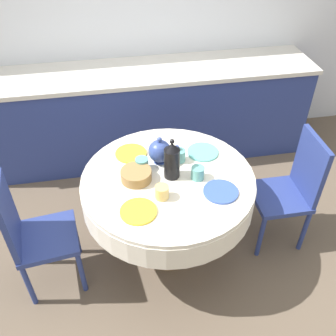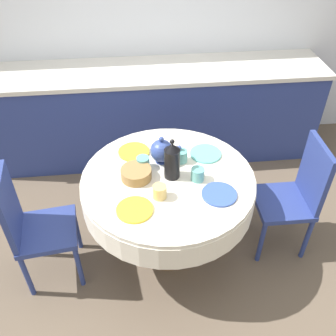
{
  "view_description": "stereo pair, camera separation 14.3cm",
  "coord_description": "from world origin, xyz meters",
  "px_view_note": "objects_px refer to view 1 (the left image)",
  "views": [
    {
      "loc": [
        -0.34,
        -1.88,
        2.43
      ],
      "look_at": [
        0.0,
        0.0,
        0.84
      ],
      "focal_mm": 40.0,
      "sensor_mm": 36.0,
      "label": 1
    },
    {
      "loc": [
        -0.2,
        -1.9,
        2.43
      ],
      "look_at": [
        0.0,
        0.0,
        0.84
      ],
      "focal_mm": 40.0,
      "sensor_mm": 36.0,
      "label": 2
    }
  ],
  "objects_px": {
    "chair_left": "(291,187)",
    "chair_right": "(32,232)",
    "teapot": "(160,151)",
    "coffee_carafe": "(172,160)"
  },
  "relations": [
    {
      "from": "chair_left",
      "to": "chair_right",
      "type": "xyz_separation_m",
      "value": [
        -1.88,
        -0.11,
        0.0
      ]
    },
    {
      "from": "teapot",
      "to": "chair_right",
      "type": "bearing_deg",
      "value": -162.25
    },
    {
      "from": "chair_right",
      "to": "coffee_carafe",
      "type": "xyz_separation_m",
      "value": [
        0.96,
        0.12,
        0.37
      ]
    },
    {
      "from": "chair_right",
      "to": "coffee_carafe",
      "type": "distance_m",
      "value": 1.04
    },
    {
      "from": "chair_left",
      "to": "teapot",
      "type": "xyz_separation_m",
      "value": [
        -0.97,
        0.19,
        0.33
      ]
    },
    {
      "from": "chair_right",
      "to": "teapot",
      "type": "xyz_separation_m",
      "value": [
        0.91,
        0.29,
        0.33
      ]
    },
    {
      "from": "chair_left",
      "to": "chair_right",
      "type": "height_order",
      "value": "same"
    },
    {
      "from": "chair_left",
      "to": "teapot",
      "type": "bearing_deg",
      "value": 79.66
    },
    {
      "from": "coffee_carafe",
      "to": "teapot",
      "type": "relative_size",
      "value": 1.36
    },
    {
      "from": "chair_left",
      "to": "coffee_carafe",
      "type": "relative_size",
      "value": 3.15
    }
  ]
}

